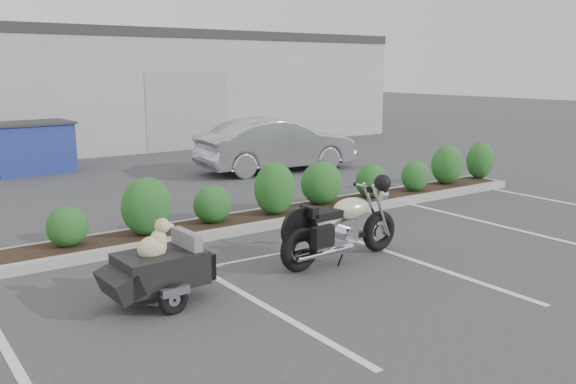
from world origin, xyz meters
TOP-DOWN VIEW (x-y plane):
  - ground at (0.00, 0.00)m, footprint 90.00×90.00m
  - planter_kerb at (1.00, 2.20)m, footprint 12.00×1.00m
  - building at (0.00, 17.00)m, footprint 26.00×10.00m
  - motorcycle at (0.34, -0.30)m, footprint 2.18×0.74m
  - pet_trailer at (-2.44, -0.28)m, footprint 1.74×0.97m
  - sedan at (4.00, 6.71)m, footprint 4.41×1.87m
  - dumpster at (-1.45, 10.21)m, footprint 2.13×1.53m

SIDE VIEW (x-z plane):
  - ground at x=0.00m, z-range 0.00..0.00m
  - planter_kerb at x=1.00m, z-range 0.00..0.15m
  - pet_trailer at x=-2.44m, z-range -0.08..0.95m
  - motorcycle at x=0.34m, z-range -0.13..1.12m
  - dumpster at x=-1.45m, z-range 0.01..1.36m
  - sedan at x=4.00m, z-range 0.00..1.42m
  - building at x=0.00m, z-range 0.00..4.00m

